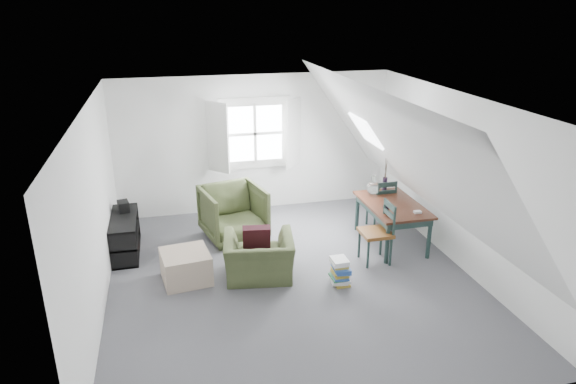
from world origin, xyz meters
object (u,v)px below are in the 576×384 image
object	(u,v)px
ottoman	(186,266)
media_shelf	(125,238)
armchair_far	(234,237)
magazine_stack	(340,272)
dining_table	(392,209)
dining_chair_near	(378,232)
dining_chair_far	(382,203)
armchair_near	(259,277)

from	to	relation	value
ottoman	media_shelf	bearing A→B (deg)	129.11
armchair_far	magazine_stack	xyz separation A→B (m)	(1.21, -1.85, 0.19)
dining_table	dining_chair_near	distance (m)	0.70
dining_chair_far	dining_chair_near	size ratio (longest dim) A/B	0.95
dining_table	magazine_stack	bearing A→B (deg)	-136.61
ottoman	dining_chair_near	xyz separation A→B (m)	(2.82, -0.11, 0.27)
dining_table	dining_chair_far	size ratio (longest dim) A/B	1.55
armchair_near	ottoman	distance (m)	1.04
armchair_far	ottoman	distance (m)	1.52
armchair_far	magazine_stack	world-z (taller)	armchair_far
dining_chair_far	media_shelf	world-z (taller)	dining_chair_far
dining_chair_near	ottoman	bearing A→B (deg)	-112.30
media_shelf	armchair_far	bearing A→B (deg)	3.72
armchair_far	dining_chair_far	distance (m)	2.56
dining_table	magazine_stack	world-z (taller)	dining_table
armchair_near	dining_table	size ratio (longest dim) A/B	0.70
media_shelf	magazine_stack	xyz separation A→B (m)	(2.92, -1.67, -0.08)
armchair_far	dining_chair_far	xyz separation A→B (m)	(2.51, -0.24, 0.46)
dining_table	magazine_stack	size ratio (longest dim) A/B	3.66
ottoman	dining_chair_far	size ratio (longest dim) A/B	0.72
ottoman	magazine_stack	world-z (taller)	ottoman
armchair_far	dining_chair_far	bearing A→B (deg)	-18.52
dining_table	media_shelf	distance (m)	4.20
dining_chair_far	magazine_stack	world-z (taller)	dining_chair_far
magazine_stack	ottoman	bearing A→B (deg)	163.45
dining_chair_far	armchair_far	bearing A→B (deg)	14.20
armchair_near	media_shelf	world-z (taller)	media_shelf
media_shelf	magazine_stack	bearing A→B (deg)	-32.06
dining_chair_far	media_shelf	size ratio (longest dim) A/B	0.77
dining_table	dining_chair_near	world-z (taller)	dining_chair_near
ottoman	magazine_stack	xyz separation A→B (m)	(2.06, -0.61, -0.02)
armchair_near	media_shelf	distance (m)	2.25
dining_chair_near	media_shelf	size ratio (longest dim) A/B	0.81
ottoman	media_shelf	xyz separation A→B (m)	(-0.86, 1.06, 0.05)
armchair_far	dining_chair_near	bearing A→B (deg)	-47.50
armchair_far	dining_chair_near	distance (m)	2.43
armchair_near	armchair_far	distance (m)	1.41
dining_table	media_shelf	xyz separation A→B (m)	(-4.13, 0.64, -0.33)
media_shelf	magazine_stack	world-z (taller)	media_shelf
armchair_far	media_shelf	size ratio (longest dim) A/B	0.83
armchair_near	magazine_stack	world-z (taller)	magazine_stack
dining_table	dining_chair_near	xyz separation A→B (m)	(-0.46, -0.52, -0.11)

